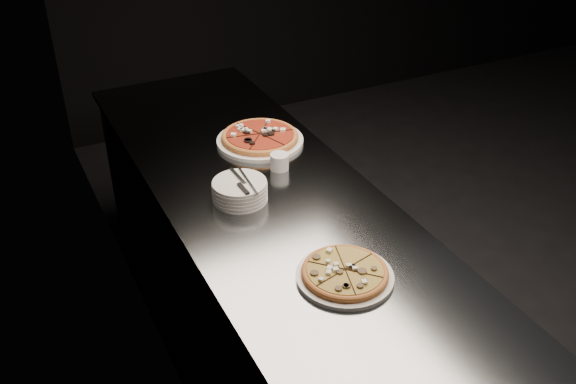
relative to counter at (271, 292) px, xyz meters
name	(u,v)px	position (x,y,z in m)	size (l,w,h in m)	color
wall_left	(154,87)	(-0.37, 0.00, 0.94)	(0.02, 5.00, 2.80)	black
counter	(271,292)	(0.00, 0.00, 0.00)	(0.74, 2.44, 0.92)	slate
pizza_mushroom	(345,273)	(0.00, -0.52, 0.48)	(0.31, 0.31, 0.03)	white
pizza_tomato	(260,138)	(0.14, 0.38, 0.48)	(0.37, 0.37, 0.04)	white
plate_stack	(240,191)	(-0.11, 0.02, 0.50)	(0.19, 0.19, 0.07)	white
cutlery	(243,183)	(-0.10, 0.00, 0.53)	(0.08, 0.20, 0.01)	silver
ramekin	(279,161)	(0.11, 0.15, 0.49)	(0.07, 0.07, 0.06)	silver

